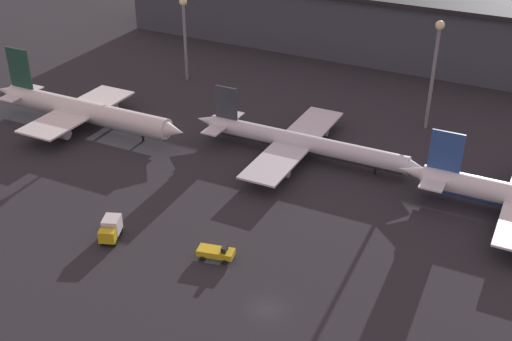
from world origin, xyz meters
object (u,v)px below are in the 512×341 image
(airplane_1, at_px, (302,143))
(service_vehicle_0, at_px, (216,253))
(service_vehicle_1, at_px, (111,228))
(airplane_0, at_px, (84,111))

(airplane_1, height_order, service_vehicle_0, airplane_1)
(service_vehicle_0, bearing_deg, service_vehicle_1, 176.95)
(airplane_0, xyz_separation_m, airplane_1, (44.52, 8.82, -0.72))
(service_vehicle_0, height_order, service_vehicle_1, service_vehicle_1)
(airplane_0, bearing_deg, airplane_1, 9.98)
(service_vehicle_0, xyz_separation_m, service_vehicle_1, (-16.77, -2.99, 0.62))
(service_vehicle_1, bearing_deg, airplane_0, -156.51)
(airplane_1, xyz_separation_m, service_vehicle_0, (2.20, -34.52, -1.77))
(service_vehicle_1, bearing_deg, service_vehicle_0, 77.35)
(airplane_0, xyz_separation_m, service_vehicle_0, (46.72, -25.70, -2.49))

